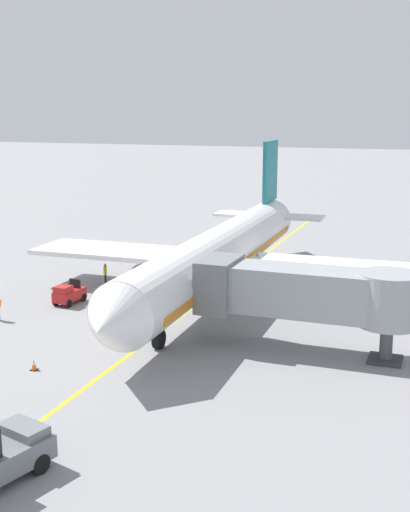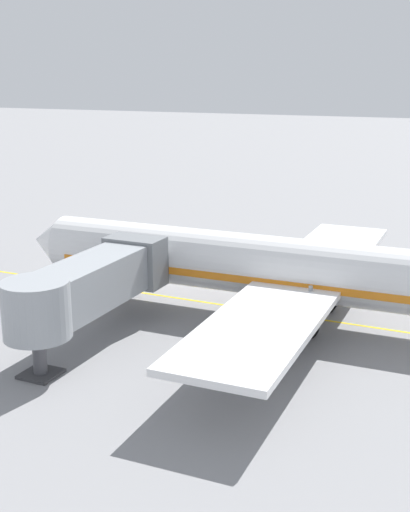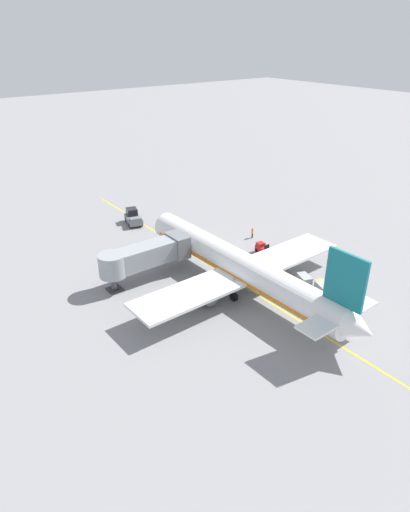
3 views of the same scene
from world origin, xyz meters
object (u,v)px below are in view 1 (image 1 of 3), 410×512
(baggage_tug_lead, at_px, (163,259))
(safety_cone_nose_left, at_px, (34,365))
(baggage_tug_trailing, at_px, (69,294))
(ground_crew_loader, at_px, (105,273))
(jet_bridge, at_px, (305,292))
(baggage_cart_front, at_px, (160,263))
(parked_airliner, at_px, (221,254))
(baggage_cart_second_in_train, at_px, (171,256))

(baggage_tug_lead, distance_m, safety_cone_nose_left, 24.06)
(baggage_tug_trailing, height_order, ground_crew_loader, ground_crew_loader)
(jet_bridge, height_order, baggage_tug_trailing, jet_bridge)
(baggage_tug_lead, xyz_separation_m, baggage_cart_front, (-0.83, 2.51, 0.24))
(baggage_cart_front, xyz_separation_m, safety_cone_nose_left, (-2.33, 21.33, -0.66))
(baggage_cart_front, bearing_deg, parked_airliner, 146.28)
(jet_bridge, height_order, baggage_cart_second_in_train, jet_bridge)
(parked_airliner, xyz_separation_m, ground_crew_loader, (9.48, -0.06, -2.23))
(parked_airliner, height_order, baggage_tug_lead, parked_airliner)
(parked_airliner, distance_m, baggage_cart_second_in_train, 10.49)
(baggage_tug_lead, relative_size, ground_crew_loader, 1.58)
(parked_airliner, height_order, ground_crew_loader, parked_airliner)
(jet_bridge, relative_size, baggage_tug_trailing, 4.72)
(jet_bridge, height_order, baggage_cart_front, jet_bridge)
(baggage_cart_front, xyz_separation_m, baggage_cart_second_in_train, (0.20, -2.79, 0.00))
(baggage_tug_lead, bearing_deg, baggage_cart_second_in_train, -155.83)
(safety_cone_nose_left, bearing_deg, parked_airliner, -105.25)
(baggage_tug_lead, height_order, baggage_cart_second_in_train, baggage_tug_lead)
(baggage_tug_lead, distance_m, baggage_cart_front, 2.65)
(baggage_tug_lead, height_order, baggage_tug_trailing, same)
(baggage_tug_lead, xyz_separation_m, ground_crew_loader, (1.76, 7.05, 0.24))
(baggage_cart_front, height_order, safety_cone_nose_left, baggage_cart_front)
(baggage_cart_second_in_train, bearing_deg, jet_bridge, 132.67)
(parked_airliner, relative_size, baggage_cart_front, 12.60)
(baggage_tug_trailing, xyz_separation_m, safety_cone_nose_left, (-4.83, 11.30, -0.42))
(baggage_tug_lead, relative_size, baggage_cart_front, 0.90)
(parked_airliner, relative_size, baggage_cart_second_in_train, 12.60)
(ground_crew_loader, bearing_deg, baggage_tug_lead, -104.04)
(jet_bridge, height_order, safety_cone_nose_left, jet_bridge)
(jet_bridge, bearing_deg, baggage_tug_lead, -45.67)
(baggage_tug_trailing, distance_m, baggage_cart_front, 10.35)
(baggage_tug_trailing, distance_m, ground_crew_loader, 5.50)
(baggage_tug_trailing, xyz_separation_m, baggage_cart_second_in_train, (-2.30, -12.83, 0.24))
(ground_crew_loader, relative_size, safety_cone_nose_left, 2.86)
(baggage_cart_second_in_train, bearing_deg, baggage_cart_front, 94.04)
(jet_bridge, relative_size, baggage_tug_lead, 4.59)
(baggage_tug_trailing, bearing_deg, jet_bridge, 168.36)
(jet_bridge, distance_m, baggage_tug_trailing, 18.01)
(baggage_cart_front, height_order, ground_crew_loader, ground_crew_loader)
(parked_airliner, height_order, safety_cone_nose_left, parked_airliner)
(parked_airliner, height_order, jet_bridge, parked_airliner)
(baggage_cart_front, bearing_deg, jet_bridge, 137.63)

